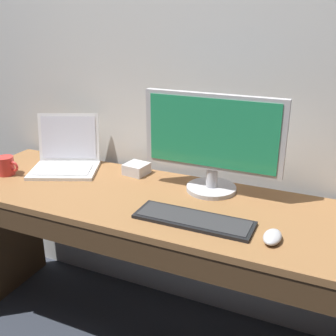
{
  "coord_description": "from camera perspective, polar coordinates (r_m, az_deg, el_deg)",
  "views": [
    {
      "loc": [
        0.68,
        -1.33,
        1.43
      ],
      "look_at": [
        0.08,
        0.0,
        0.87
      ],
      "focal_mm": 42.73,
      "sensor_mm": 36.0,
      "label": 1
    }
  ],
  "objects": [
    {
      "name": "wired_keyboard",
      "position": [
        1.45,
        3.68,
        -7.36
      ],
      "size": [
        0.43,
        0.14,
        0.01
      ],
      "color": "black",
      "rests_on": "desk"
    },
    {
      "name": "coffee_mug",
      "position": [
        2.0,
        -22.12,
        0.3
      ],
      "size": [
        0.12,
        0.08,
        0.09
      ],
      "color": "red",
      "rests_on": "desk"
    },
    {
      "name": "computer_mouse",
      "position": [
        1.37,
        14.67,
        -9.49
      ],
      "size": [
        0.06,
        0.1,
        0.03
      ],
      "primitive_type": "ellipsoid",
      "rotation": [
        0.0,
        0.0,
        -0.03
      ],
      "color": "#B7B7BC",
      "rests_on": "desk"
    },
    {
      "name": "external_monitor",
      "position": [
        1.62,
        6.34,
        3.84
      ],
      "size": [
        0.58,
        0.21,
        0.41
      ],
      "color": "#B7B7BC",
      "rests_on": "desk"
    },
    {
      "name": "external_drive_box",
      "position": [
        1.87,
        -4.5,
        -0.1
      ],
      "size": [
        0.11,
        0.11,
        0.05
      ],
      "primitive_type": "cube",
      "rotation": [
        0.0,
        0.0,
        -0.12
      ],
      "color": "silver",
      "rests_on": "desk"
    },
    {
      "name": "back_wall",
      "position": [
        1.81,
        2.11,
        17.12
      ],
      "size": [
        3.93,
        0.04,
        2.62
      ],
      "primitive_type": "cube",
      "color": "silver",
      "rests_on": "ground"
    },
    {
      "name": "desk",
      "position": [
        1.73,
        -2.83,
        -10.61
      ],
      "size": [
        1.8,
        0.57,
        0.73
      ],
      "color": "olive",
      "rests_on": "ground"
    },
    {
      "name": "laptop_white",
      "position": [
        1.99,
        -14.35,
        1.46
      ],
      "size": [
        0.39,
        0.37,
        0.25
      ],
      "color": "white",
      "rests_on": "desk"
    }
  ]
}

